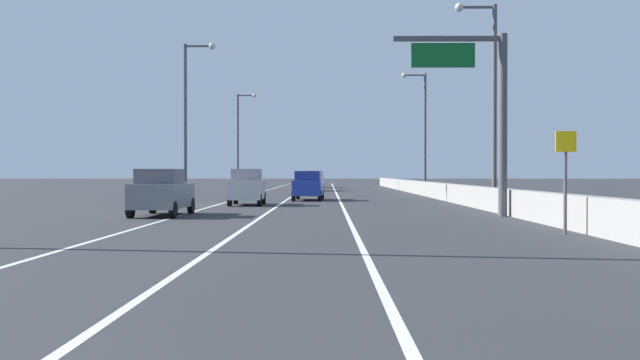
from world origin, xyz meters
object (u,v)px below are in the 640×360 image
(speed_advisory_sign, at_px, (566,174))
(car_gray_0, at_px, (162,192))
(car_blue_1, at_px, (308,186))
(lamp_post_right_third, at_px, (422,124))
(lamp_post_left_mid, at_px, (189,110))
(lamp_post_left_far, at_px, (240,135))
(overhead_sign_gantry, at_px, (485,101))
(lamp_post_right_second, at_px, (490,91))
(car_white_2, at_px, (316,179))
(car_silver_3, at_px, (247,187))
(car_red_4, at_px, (312,182))

(speed_advisory_sign, bearing_deg, car_gray_0, 146.78)
(car_blue_1, bearing_deg, lamp_post_right_third, 57.76)
(lamp_post_left_mid, bearing_deg, car_gray_0, -82.75)
(lamp_post_left_mid, height_order, lamp_post_left_far, same)
(overhead_sign_gantry, bearing_deg, car_blue_1, 113.67)
(lamp_post_right_second, xyz_separation_m, car_gray_0, (-15.15, -6.68, -4.99))
(lamp_post_right_second, bearing_deg, car_blue_1, 132.05)
(lamp_post_right_third, distance_m, lamp_post_left_mid, 22.51)
(lamp_post_left_far, distance_m, car_white_2, 12.90)
(overhead_sign_gantry, height_order, car_blue_1, overhead_sign_gantry)
(lamp_post_left_mid, bearing_deg, lamp_post_left_far, 90.50)
(car_gray_0, relative_size, car_blue_1, 0.93)
(overhead_sign_gantry, relative_size, lamp_post_right_second, 0.72)
(speed_advisory_sign, relative_size, car_white_2, 0.72)
(lamp_post_right_second, distance_m, car_silver_3, 14.02)
(lamp_post_right_second, height_order, car_gray_0, lamp_post_right_second)
(speed_advisory_sign, xyz_separation_m, lamp_post_right_second, (1.34, 15.73, 4.20))
(lamp_post_left_mid, height_order, car_white_2, lamp_post_left_mid)
(car_gray_0, bearing_deg, car_blue_1, 71.70)
(lamp_post_left_mid, distance_m, lamp_post_left_far, 30.50)
(car_gray_0, xyz_separation_m, car_red_4, (5.44, 41.68, -0.04))
(lamp_post_left_far, relative_size, car_blue_1, 2.20)
(lamp_post_right_second, height_order, car_blue_1, lamp_post_right_second)
(overhead_sign_gantry, relative_size, lamp_post_left_far, 0.72)
(lamp_post_left_mid, distance_m, car_gray_0, 18.59)
(speed_advisory_sign, relative_size, lamp_post_right_second, 0.29)
(car_white_2, bearing_deg, car_gray_0, -95.65)
(lamp_post_right_second, relative_size, lamp_post_right_third, 1.00)
(speed_advisory_sign, relative_size, lamp_post_left_far, 0.29)
(lamp_post_left_far, distance_m, car_blue_1, 32.54)
(lamp_post_left_far, distance_m, car_silver_3, 38.92)
(speed_advisory_sign, relative_size, lamp_post_left_mid, 0.29)
(speed_advisory_sign, bearing_deg, car_red_4, 99.37)
(speed_advisory_sign, distance_m, car_gray_0, 16.53)
(speed_advisory_sign, bearing_deg, car_blue_1, 107.23)
(overhead_sign_gantry, xyz_separation_m, speed_advisory_sign, (0.44, -8.68, -2.96))
(lamp_post_right_second, bearing_deg, speed_advisory_sign, -94.86)
(lamp_post_left_far, distance_m, car_gray_0, 48.59)
(car_gray_0, relative_size, car_white_2, 1.05)
(speed_advisory_sign, relative_size, car_red_4, 0.74)
(overhead_sign_gantry, distance_m, lamp_post_left_far, 51.18)
(overhead_sign_gantry, xyz_separation_m, car_gray_0, (-13.37, 0.36, -3.75))
(lamp_post_right_third, bearing_deg, lamp_post_right_second, -89.87)
(speed_advisory_sign, bearing_deg, lamp_post_left_far, 105.91)
(car_white_2, bearing_deg, lamp_post_left_mid, -101.39)
(lamp_post_right_third, xyz_separation_m, car_red_4, (-9.65, 9.58, -5.03))
(lamp_post_left_far, height_order, car_gray_0, lamp_post_left_far)
(car_gray_0, bearing_deg, car_white_2, 84.35)
(lamp_post_right_third, height_order, car_red_4, lamp_post_right_third)
(speed_advisory_sign, bearing_deg, lamp_post_right_second, 85.14)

